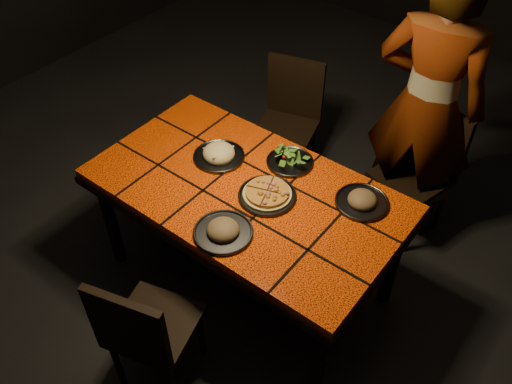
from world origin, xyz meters
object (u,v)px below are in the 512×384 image
Objects in this scene: chair_far_left at (290,114)px; diner at (427,107)px; plate_pizza at (267,194)px; plate_pasta at (219,154)px; chair_far_right at (422,163)px; chair_near at (144,330)px; dining_table at (246,199)px.

diner reaches higher than chair_far_left.
plate_pizza is 0.40m from plate_pasta.
chair_far_right is at bearing 49.29° from plate_pasta.
chair_near is 0.99m from plate_pasta.
diner is 1.08m from plate_pizza.
chair_far_left is at bearing -160.39° from chair_far_right.
dining_table is 0.92× the size of diner.
chair_far_right reaches higher than plate_pasta.
chair_far_right is 3.10× the size of plate_pasta.
chair_near is 1.90m from chair_far_right.
plate_pizza reaches higher than dining_table.
plate_pasta reaches higher than dining_table.
chair_far_right is at bearing -121.16° from chair_near.
chair_near is at bearing -87.03° from dining_table.
plate_pizza is at bearing -97.08° from chair_far_right.
chair_near is 0.47× the size of diner.
dining_table is 5.79× the size of plate_pasta.
diner is at bearing 65.00° from dining_table.
chair_near is at bearing -90.08° from chair_far_right.
diner reaches higher than plate_pasta.
chair_near is 2.69× the size of plate_pizza.
diner is (0.44, 1.83, 0.40)m from chair_near.
chair_far_left is 0.92m from plate_pasta.
plate_pizza is at bearing 64.20° from diner.
chair_far_right reaches higher than plate_pizza.
plate_pizza is (0.13, 0.01, 0.10)m from dining_table.
dining_table is at bearing 58.43° from diner.
dining_table is 1.18m from chair_far_right.
chair_far_left is 0.96m from diner.
diner is at bearing -162.55° from chair_far_right.
chair_far_left is 3.07× the size of plate_pasta.
diner is 6.33× the size of plate_pasta.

